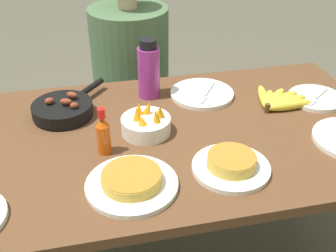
# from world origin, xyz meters

# --- Properties ---
(dining_table) EXTENTS (1.59, 0.87, 0.74)m
(dining_table) POSITION_xyz_m (0.00, 0.00, 0.64)
(dining_table) COLOR brown
(dining_table) RESTS_ON ground_plane
(banana_bunch) EXTENTS (0.21, 0.20, 0.04)m
(banana_bunch) POSITION_xyz_m (0.46, 0.10, 0.76)
(banana_bunch) COLOR yellow
(banana_bunch) RESTS_ON dining_table
(skillet) EXTENTS (0.28, 0.31, 0.08)m
(skillet) POSITION_xyz_m (-0.35, 0.20, 0.76)
(skillet) COLOR black
(skillet) RESTS_ON dining_table
(frittata_plate_center) EXTENTS (0.27, 0.27, 0.05)m
(frittata_plate_center) POSITION_xyz_m (-0.16, -0.25, 0.76)
(frittata_plate_center) COLOR silver
(frittata_plate_center) RESTS_ON dining_table
(frittata_plate_side) EXTENTS (0.24, 0.24, 0.05)m
(frittata_plate_side) POSITION_xyz_m (0.14, -0.24, 0.76)
(frittata_plate_side) COLOR silver
(frittata_plate_side) RESTS_ON dining_table
(empty_plate_near_front) EXTENTS (0.21, 0.21, 0.02)m
(empty_plate_near_front) POSITION_xyz_m (0.62, 0.11, 0.74)
(empty_plate_near_front) COLOR silver
(empty_plate_near_front) RESTS_ON dining_table
(empty_plate_far_left) EXTENTS (0.25, 0.25, 0.02)m
(empty_plate_far_left) POSITION_xyz_m (0.19, 0.24, 0.74)
(empty_plate_far_left) COLOR silver
(empty_plate_far_left) RESTS_ON dining_table
(fruit_bowl_mango) EXTENTS (0.17, 0.17, 0.11)m
(fruit_bowl_mango) POSITION_xyz_m (-0.07, 0.02, 0.77)
(fruit_bowl_mango) COLOR silver
(fruit_bowl_mango) RESTS_ON dining_table
(water_bottle) EXTENTS (0.09, 0.09, 0.24)m
(water_bottle) POSITION_xyz_m (-0.01, 0.29, 0.85)
(water_bottle) COLOR #992D89
(water_bottle) RESTS_ON dining_table
(hot_sauce_bottle) EXTENTS (0.04, 0.04, 0.16)m
(hot_sauce_bottle) POSITION_xyz_m (-0.22, -0.06, 0.81)
(hot_sauce_bottle) COLOR #C64C0F
(hot_sauce_bottle) RESTS_ON dining_table
(person_figure) EXTENTS (0.42, 0.42, 1.20)m
(person_figure) POSITION_xyz_m (-0.03, 0.73, 0.49)
(person_figure) COLOR black
(person_figure) RESTS_ON ground_plane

